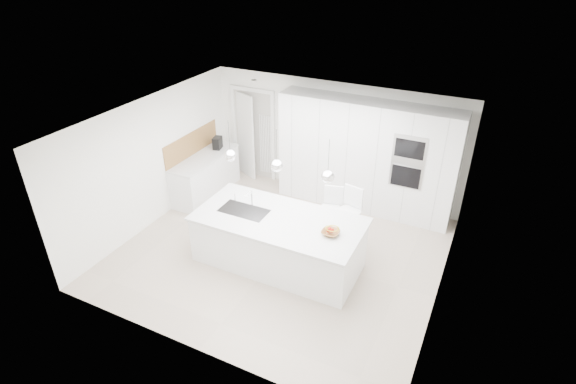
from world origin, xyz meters
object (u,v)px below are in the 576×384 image
at_px(fruit_bowl, 331,233).
at_px(espresso_machine, 217,143).
at_px(island_base, 278,243).
at_px(bar_stool_right, 349,220).
at_px(bar_stool_left, 330,216).

distance_m(fruit_bowl, espresso_machine, 4.02).
height_order(island_base, espresso_machine, espresso_machine).
distance_m(espresso_machine, bar_stool_right, 3.64).
bearing_deg(bar_stool_right, bar_stool_left, -172.43).
xyz_separation_m(espresso_machine, bar_stool_right, (3.46, -1.03, -0.44)).
xyz_separation_m(island_base, espresso_machine, (-2.53, 2.01, 0.60)).
relative_size(island_base, fruit_bowl, 9.89).
height_order(fruit_bowl, bar_stool_right, bar_stool_right).
bearing_deg(bar_stool_left, espresso_machine, 147.44).
xyz_separation_m(espresso_machine, bar_stool_left, (3.09, -1.00, -0.48)).
bearing_deg(fruit_bowl, island_base, 179.09).
height_order(bar_stool_left, bar_stool_right, bar_stool_right).
relative_size(espresso_machine, bar_stool_left, 0.24).
xyz_separation_m(fruit_bowl, bar_stool_right, (-0.02, 0.99, -0.34)).
distance_m(island_base, espresso_machine, 3.28).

